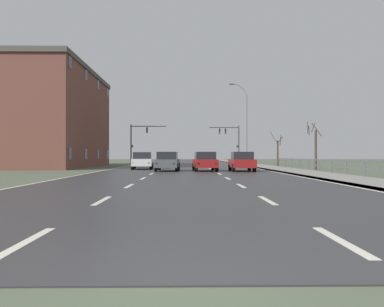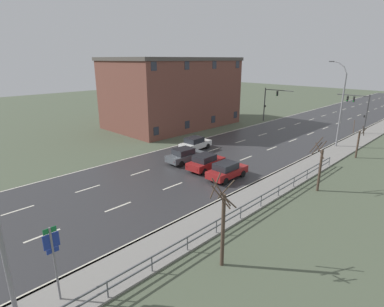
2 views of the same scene
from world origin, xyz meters
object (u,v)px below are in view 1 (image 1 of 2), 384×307
object	(u,v)px
street_lamp_midground	(245,125)
traffic_signal_left	(138,138)
car_near_right	(168,161)
brick_building	(35,118)
car_mid_centre	(143,161)
car_far_left	(242,161)
car_far_right	(205,161)
traffic_signal_right	(231,138)

from	to	relation	value
street_lamp_midground	traffic_signal_left	distance (m)	16.58
car_near_right	brick_building	world-z (taller)	brick_building
traffic_signal_left	car_near_right	bearing A→B (deg)	-77.92
traffic_signal_left	car_mid_centre	distance (m)	21.81
car_far_left	brick_building	xyz separation A→B (m)	(-21.18, 12.37, 4.56)
car_far_left	brick_building	world-z (taller)	brick_building
brick_building	car_far_right	bearing A→B (deg)	-33.34
car_near_right	car_far_left	xyz separation A→B (m)	(5.97, -0.44, 0.00)
car_far_right	traffic_signal_right	bearing A→B (deg)	76.13
brick_building	traffic_signal_right	bearing A→B (deg)	32.75
traffic_signal_right	street_lamp_midground	bearing A→B (deg)	-86.05
traffic_signal_right	car_mid_centre	xyz separation A→B (m)	(-10.74, -22.87, -3.08)
street_lamp_midground	car_far_left	distance (m)	18.58
traffic_signal_left	car_far_left	bearing A→B (deg)	-66.24
car_far_left	car_mid_centre	size ratio (longest dim) A/B	0.98
traffic_signal_right	brick_building	size ratio (longest dim) A/B	0.28
car_far_left	car_far_right	size ratio (longest dim) A/B	0.98
car_mid_centre	brick_building	distance (m)	15.60
traffic_signal_right	car_near_right	size ratio (longest dim) A/B	1.36
car_near_right	traffic_signal_left	bearing A→B (deg)	104.30
traffic_signal_right	car_mid_centre	distance (m)	25.46
street_lamp_midground	brick_building	bearing A→B (deg)	-167.23
car_far_left	car_near_right	bearing A→B (deg)	175.94
street_lamp_midground	brick_building	size ratio (longest dim) A/B	0.51
traffic_signal_left	car_near_right	distance (m)	26.30
traffic_signal_left	brick_building	xyz separation A→B (m)	(-9.74, -13.62, 1.55)
car_far_left	traffic_signal_right	bearing A→B (deg)	85.45
car_far_right	traffic_signal_left	bearing A→B (deg)	105.41
car_far_right	car_far_left	bearing A→B (deg)	-10.27
traffic_signal_left	street_lamp_midground	bearing A→B (deg)	-29.53
street_lamp_midground	car_far_right	distance (m)	18.91
traffic_signal_left	car_mid_centre	xyz separation A→B (m)	(2.99, -21.40, -3.01)
car_near_right	brick_building	xyz separation A→B (m)	(-15.21, 11.93, 4.56)
street_lamp_midground	car_mid_centre	world-z (taller)	street_lamp_midground
street_lamp_midground	car_far_right	size ratio (longest dim) A/B	2.45
brick_building	traffic_signal_left	bearing A→B (deg)	54.43
traffic_signal_left	car_far_right	xyz separation A→B (m)	(8.49, -25.61, -3.01)
street_lamp_midground	traffic_signal_right	bearing A→B (deg)	93.95
brick_building	car_near_right	bearing A→B (deg)	-38.11
street_lamp_midground	traffic_signal_left	xyz separation A→B (m)	(-14.39, 8.15, -1.24)
car_mid_centre	car_far_right	bearing A→B (deg)	-40.46
car_near_right	car_far_right	size ratio (longest dim) A/B	1.00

